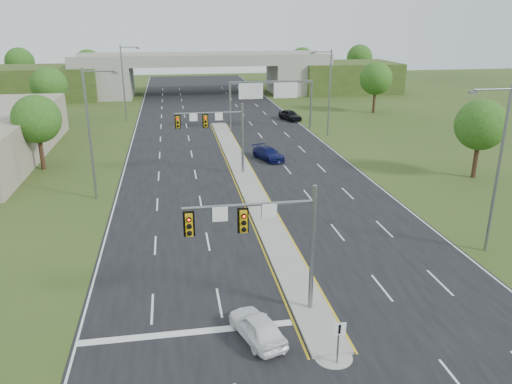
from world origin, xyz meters
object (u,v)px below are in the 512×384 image
object	(u,v)px
signal_mast_near	(269,232)
car_far_c	(290,115)
keep_right_sign	(339,336)
overpass	(203,77)
sign_gantry	(270,92)
car_white	(257,326)
car_far_b	(268,154)
signal_mast_far	(219,128)

from	to	relation	value
signal_mast_near	car_far_c	xyz separation A→B (m)	(13.26, 51.11, -3.93)
keep_right_sign	overpass	distance (m)	84.55
sign_gantry	car_far_c	size ratio (longest dim) A/B	2.56
overpass	car_far_c	xyz separation A→B (m)	(11.00, -28.97, -2.76)
signal_mast_near	car_white	bearing A→B (deg)	-115.92
keep_right_sign	car_far_c	size ratio (longest dim) A/B	0.49
car_white	car_far_b	xyz separation A→B (m)	(6.70, 31.64, 0.01)
signal_mast_far	overpass	distance (m)	55.13
signal_mast_near	keep_right_sign	size ratio (longest dim) A/B	3.18
overpass	car_white	distance (m)	82.11
signal_mast_far	car_far_c	xyz separation A→B (m)	(13.26, 26.11, -3.93)
signal_mast_near	car_white	world-z (taller)	signal_mast_near
car_far_b	car_far_c	world-z (taller)	car_far_c
signal_mast_near	overpass	bearing A→B (deg)	88.38
overpass	car_far_b	bearing A→B (deg)	-86.03
keep_right_sign	sign_gantry	bearing A→B (deg)	82.30
sign_gantry	overpass	size ratio (longest dim) A/B	0.14
car_far_c	car_white	bearing A→B (deg)	-123.69
signal_mast_far	overpass	xyz separation A→B (m)	(2.26, 55.07, -1.17)
car_far_b	sign_gantry	bearing A→B (deg)	57.61
signal_mast_far	car_far_b	world-z (taller)	signal_mast_far
signal_mast_near	car_far_b	world-z (taller)	signal_mast_near
overpass	car_far_b	world-z (taller)	overpass
signal_mast_near	overpass	size ratio (longest dim) A/B	0.09
signal_mast_near	sign_gantry	bearing A→B (deg)	78.75
signal_mast_far	car_white	size ratio (longest dim) A/B	1.81
car_far_c	keep_right_sign	bearing A→B (deg)	-119.90
signal_mast_far	overpass	size ratio (longest dim) A/B	0.09
keep_right_sign	car_far_c	world-z (taller)	keep_right_sign
signal_mast_near	keep_right_sign	world-z (taller)	signal_mast_near
signal_mast_near	car_white	distance (m)	4.58
signal_mast_far	keep_right_sign	size ratio (longest dim) A/B	3.18
overpass	car_far_b	size ratio (longest dim) A/B	17.23
overpass	car_far_c	bearing A→B (deg)	-69.21
keep_right_sign	car_far_c	bearing A→B (deg)	78.80
overpass	car_far_c	world-z (taller)	overpass
sign_gantry	overpass	world-z (taller)	overpass
signal_mast_far	sign_gantry	world-z (taller)	signal_mast_far
signal_mast_near	signal_mast_far	bearing A→B (deg)	90.00
keep_right_sign	car_far_b	xyz separation A→B (m)	(3.50, 34.17, -0.82)
car_far_c	sign_gantry	bearing A→B (deg)	-143.94
overpass	sign_gantry	bearing A→B (deg)	-79.21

